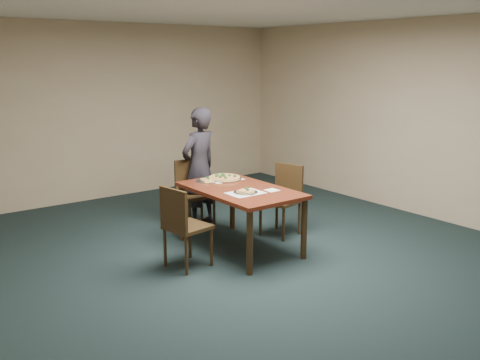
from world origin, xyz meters
TOP-DOWN VIEW (x-y plane):
  - ground at (0.00, 0.00)m, footprint 8.00×8.00m
  - room_shell at (0.00, 0.00)m, footprint 8.00×8.00m
  - dining_table at (0.03, 0.71)m, footprint 0.90×1.50m
  - chair_far at (0.06, 1.82)m, footprint 0.46×0.46m
  - chair_left at (-0.83, 0.61)m, footprint 0.48×0.48m
  - chair_right at (0.83, 0.84)m, footprint 0.51×0.51m
  - diner at (0.17, 1.82)m, footprint 0.66×0.51m
  - placemat_main at (0.15, 1.21)m, footprint 0.42×0.32m
  - placemat_near at (-0.06, 0.50)m, footprint 0.40×0.30m
  - pizza_pan at (0.15, 1.21)m, footprint 0.43×0.43m
  - slice_plate_near at (-0.06, 0.50)m, footprint 0.28×0.28m
  - slice_plate_far at (-0.08, 1.24)m, footprint 0.28×0.28m
  - napkin at (0.26, 0.41)m, footprint 0.14×0.14m

SIDE VIEW (x-z plane):
  - ground at x=0.00m, z-range 0.00..0.00m
  - chair_far at x=0.06m, z-range 0.06..0.97m
  - chair_left at x=-0.83m, z-range 0.06..0.97m
  - chair_right at x=0.83m, z-range 0.06..0.97m
  - dining_table at x=0.03m, z-range 0.28..1.03m
  - placemat_main at x=0.15m, z-range 0.75..0.75m
  - placemat_near at x=-0.06m, z-range 0.75..0.75m
  - napkin at x=0.26m, z-range 0.75..0.76m
  - slice_plate_far at x=-0.08m, z-range 0.73..0.79m
  - slice_plate_near at x=-0.06m, z-range 0.73..0.79m
  - pizza_pan at x=0.15m, z-range 0.74..0.81m
  - diner at x=0.17m, z-range 0.00..1.61m
  - room_shell at x=0.00m, z-range -2.26..5.74m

